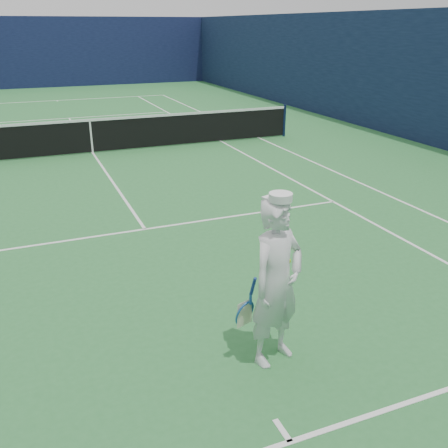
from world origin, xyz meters
The scene contains 5 objects.
ground centered at (0.00, 0.00, 0.00)m, with size 80.00×80.00×0.00m, color #2B7236.
court_markings centered at (0.00, 0.00, 0.00)m, with size 11.03×23.83×0.01m.
windscreen_fence centered at (0.00, 0.00, 2.00)m, with size 20.12×36.12×4.00m.
tennis_net centered at (0.00, 0.00, 0.55)m, with size 12.88×0.09×1.07m.
tennis_player centered at (0.44, -10.71, 0.96)m, with size 0.89×0.66×1.97m.
Camera 1 is at (-1.87, -14.87, 3.53)m, focal length 40.00 mm.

